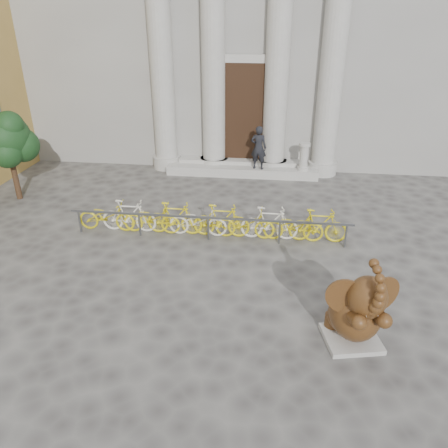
# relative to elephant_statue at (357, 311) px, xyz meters

# --- Properties ---
(ground) EXTENTS (80.00, 80.00, 0.00)m
(ground) POSITION_rel_elephant_statue_xyz_m (-3.01, 0.30, -0.78)
(ground) COLOR #474442
(ground) RESTS_ON ground
(classical_building) EXTENTS (22.00, 10.70, 12.00)m
(classical_building) POSITION_rel_elephant_statue_xyz_m (-3.01, 15.24, 5.21)
(classical_building) COLOR gray
(classical_building) RESTS_ON ground
(entrance_steps) EXTENTS (6.00, 1.20, 0.36)m
(entrance_steps) POSITION_rel_elephant_statue_xyz_m (-3.01, 9.70, -0.60)
(entrance_steps) COLOR #A8A59E
(entrance_steps) RESTS_ON ground
(elephant_statue) EXTENTS (1.40, 1.67, 2.13)m
(elephant_statue) POSITION_rel_elephant_statue_xyz_m (0.00, 0.00, 0.00)
(elephant_statue) COLOR #A8A59E
(elephant_statue) RESTS_ON ground
(bike_rack) EXTENTS (8.13, 0.53, 1.00)m
(bike_rack) POSITION_rel_elephant_statue_xyz_m (-3.54, 4.21, -0.28)
(bike_rack) COLOR slate
(bike_rack) RESTS_ON ground
(tree) EXTENTS (1.78, 1.62, 3.09)m
(tree) POSITION_rel_elephant_statue_xyz_m (-10.58, 6.17, 1.38)
(tree) COLOR #332114
(tree) RESTS_ON ground
(pedestrian) EXTENTS (0.67, 0.50, 1.69)m
(pedestrian) POSITION_rel_elephant_statue_xyz_m (-2.37, 9.35, 0.43)
(pedestrian) COLOR black
(pedestrian) RESTS_ON entrance_steps
(balustrade_post) EXTENTS (0.44, 0.44, 1.07)m
(balustrade_post) POSITION_rel_elephant_statue_xyz_m (-0.62, 9.40, 0.08)
(balustrade_post) COLOR #A8A59E
(balustrade_post) RESTS_ON entrance_steps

